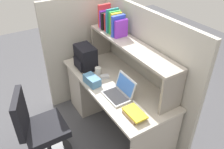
{
  "coord_description": "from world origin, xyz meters",
  "views": [
    {
      "loc": [
        1.89,
        -1.21,
        2.32
      ],
      "look_at": [
        0.0,
        -0.05,
        0.85
      ],
      "focal_mm": 37.05,
      "sensor_mm": 36.0,
      "label": 1
    }
  ],
  "objects": [
    {
      "name": "ground_plane",
      "position": [
        0.0,
        0.0,
        0.0
      ],
      "size": [
        8.0,
        8.0,
        0.0
      ],
      "primitive_type": "plane",
      "color": "#4C4C51"
    },
    {
      "name": "tissue_box",
      "position": [
        -0.11,
        -0.26,
        0.78
      ],
      "size": [
        0.23,
        0.14,
        0.1
      ],
      "primitive_type": "cube",
      "rotation": [
        0.0,
        0.0,
        0.1
      ],
      "color": "teal",
      "rests_on": "desk"
    },
    {
      "name": "cubicle_partition_left",
      "position": [
        -0.85,
        -0.05,
        0.78
      ],
      "size": [
        0.05,
        1.06,
        1.55
      ],
      "primitive_type": "cube",
      "color": "#B2ADA0",
      "rests_on": "ground_plane"
    },
    {
      "name": "laptop",
      "position": [
        0.25,
        -0.1,
        0.78
      ],
      "size": [
        0.31,
        0.26,
        0.22
      ],
      "color": "#B7BABF",
      "rests_on": "desk"
    },
    {
      "name": "backpack",
      "position": [
        -0.48,
        -0.16,
        0.88
      ],
      "size": [
        0.3,
        0.23,
        0.3
      ],
      "color": "black",
      "rests_on": "desk"
    },
    {
      "name": "paper_cup",
      "position": [
        -0.25,
        -0.1,
        0.78
      ],
      "size": [
        0.08,
        0.08,
        0.1
      ],
      "primitive_type": "cylinder",
      "color": "white",
      "rests_on": "desk"
    },
    {
      "name": "reference_books_on_shelf",
      "position": [
        -0.41,
        0.2,
        1.3
      ],
      "size": [
        0.43,
        0.19,
        0.29
      ],
      "color": "red",
      "rests_on": "overhead_hutch"
    },
    {
      "name": "desk",
      "position": [
        -0.39,
        0.0,
        0.4
      ],
      "size": [
        1.6,
        0.7,
        0.73
      ],
      "color": "beige",
      "rests_on": "ground_plane"
    },
    {
      "name": "cubicle_partition_rear",
      "position": [
        0.0,
        0.38,
        0.78
      ],
      "size": [
        1.84,
        0.05,
        1.55
      ],
      "primitive_type": "cube",
      "color": "#B2ADA0",
      "rests_on": "ground_plane"
    },
    {
      "name": "computer_mouse",
      "position": [
        -0.14,
        -0.07,
        0.75
      ],
      "size": [
        0.09,
        0.12,
        0.03
      ],
      "primitive_type": "cube",
      "rotation": [
        0.0,
        0.0,
        -0.29
      ],
      "color": "silver",
      "rests_on": "desk"
    },
    {
      "name": "office_chair",
      "position": [
        -0.0,
        -0.96,
        0.39
      ],
      "size": [
        0.53,
        0.54,
        0.93
      ],
      "rotation": [
        0.0,
        0.0,
        2.8
      ],
      "color": "black",
      "rests_on": "ground_plane"
    },
    {
      "name": "overhead_hutch",
      "position": [
        0.0,
        0.2,
        1.08
      ],
      "size": [
        1.44,
        0.28,
        0.45
      ],
      "color": "gray",
      "rests_on": "desk"
    },
    {
      "name": "desk_book_stack",
      "position": [
        0.59,
        -0.15,
        0.76
      ],
      "size": [
        0.25,
        0.16,
        0.05
      ],
      "color": "olive",
      "rests_on": "desk"
    }
  ]
}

